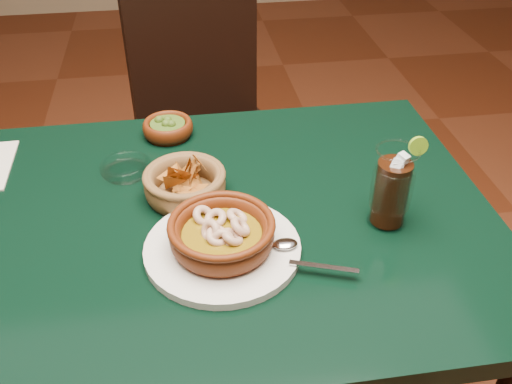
{
  "coord_description": "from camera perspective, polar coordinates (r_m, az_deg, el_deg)",
  "views": [
    {
      "loc": [
        0.01,
        -0.85,
        1.43
      ],
      "look_at": [
        0.14,
        -0.02,
        0.81
      ],
      "focal_mm": 40.0,
      "sensor_mm": 36.0,
      "label": 1
    }
  ],
  "objects": [
    {
      "name": "cola_drink",
      "position": [
        1.05,
        13.43,
        0.41
      ],
      "size": [
        0.16,
        0.16,
        0.18
      ],
      "color": "white",
      "rests_on": "dining_table"
    },
    {
      "name": "chip_basket",
      "position": [
        1.13,
        -7.12,
        0.83
      ],
      "size": [
        0.19,
        0.19,
        0.12
      ],
      "color": "brown",
      "rests_on": "dining_table"
    },
    {
      "name": "dining_chair",
      "position": [
        1.81,
        -4.29,
        6.18
      ],
      "size": [
        0.55,
        0.55,
        0.95
      ],
      "color": "black",
      "rests_on": "ground"
    },
    {
      "name": "dining_table",
      "position": [
        1.15,
        -7.08,
        -6.4
      ],
      "size": [
        1.2,
        0.8,
        0.75
      ],
      "color": "black",
      "rests_on": "ground"
    },
    {
      "name": "glass_ashtray",
      "position": [
        1.23,
        -12.9,
        2.41
      ],
      "size": [
        0.12,
        0.12,
        0.03
      ],
      "color": "white",
      "rests_on": "dining_table"
    },
    {
      "name": "shrimp_plate",
      "position": [
        0.99,
        -3.39,
        -4.57
      ],
      "size": [
        0.36,
        0.28,
        0.08
      ],
      "color": "silver",
      "rests_on": "dining_table"
    },
    {
      "name": "guacamole_ramekin",
      "position": [
        1.34,
        -8.82,
        6.41
      ],
      "size": [
        0.13,
        0.13,
        0.05
      ],
      "color": "#4A1B08",
      "rests_on": "dining_table"
    }
  ]
}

